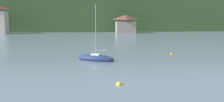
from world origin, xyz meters
TOP-DOWN VIEW (x-y plane):
  - wooded_hillside at (2.83, 134.98)m, footprint 352.00×49.84m
  - shore_building_westcentral at (10.08, 100.75)m, footprint 6.55×4.57m
  - sailboat_far_3 at (-0.94, 48.73)m, footprint 4.92×3.41m
  - mooring_buoy_near at (0.61, 37.40)m, footprint 0.48×0.48m
  - mooring_buoy_mid at (10.06, 53.10)m, footprint 0.45×0.45m

SIDE VIEW (x-z plane):
  - mooring_buoy_near at x=0.61m, z-range -0.24..0.24m
  - mooring_buoy_mid at x=10.06m, z-range -0.23..0.23m
  - sailboat_far_3 at x=-0.94m, z-range -3.31..3.84m
  - shore_building_westcentral at x=10.08m, z-range -0.07..5.82m
  - wooded_hillside at x=2.83m, z-range -8.67..20.35m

